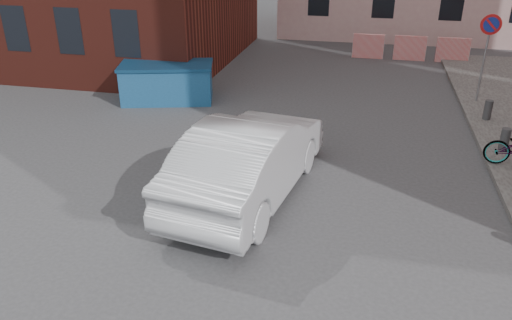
# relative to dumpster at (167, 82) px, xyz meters

# --- Properties ---
(ground) EXTENTS (120.00, 120.00, 0.00)m
(ground) POSITION_rel_dumpster_xyz_m (3.58, -7.68, -0.61)
(ground) COLOR #38383A
(ground) RESTS_ON ground
(no_parking_sign) EXTENTS (0.60, 0.09, 2.65)m
(no_parking_sign) POSITION_rel_dumpster_xyz_m (9.58, 1.80, 1.41)
(no_parking_sign) COLOR gray
(no_parking_sign) RESTS_ON sidewalk
(barriers) EXTENTS (4.70, 0.18, 1.00)m
(barriers) POSITION_rel_dumpster_xyz_m (7.78, 7.32, -0.11)
(barriers) COLOR red
(barriers) RESTS_ON ground
(dumpster) EXTENTS (3.17, 2.20, 1.20)m
(dumpster) POSITION_rel_dumpster_xyz_m (0.00, 0.00, 0.00)
(dumpster) COLOR #1D578E
(dumpster) RESTS_ON ground
(silver_car) EXTENTS (2.51, 5.28, 1.67)m
(silver_car) POSITION_rel_dumpster_xyz_m (4.01, -5.45, 0.23)
(silver_car) COLOR silver
(silver_car) RESTS_ON ground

